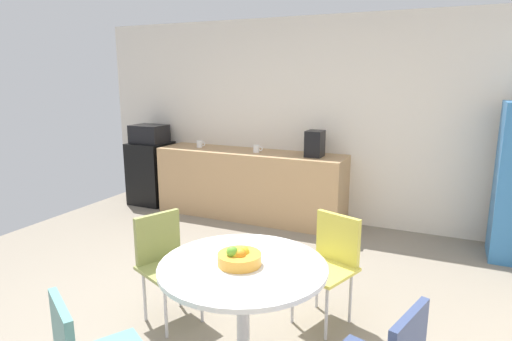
{
  "coord_description": "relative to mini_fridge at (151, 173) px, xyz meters",
  "views": [
    {
      "loc": [
        1.79,
        -2.37,
        1.87
      ],
      "look_at": [
        0.06,
        1.42,
        0.95
      ],
      "focal_mm": 30.12,
      "sensor_mm": 36.0,
      "label": 1
    }
  ],
  "objects": [
    {
      "name": "fruit_bowl",
      "position": [
        2.92,
        -2.88,
        0.35
      ],
      "size": [
        0.27,
        0.27,
        0.13
      ],
      "color": "gold",
      "rests_on": "round_table"
    },
    {
      "name": "microwave",
      "position": [
        0.0,
        0.0,
        0.59
      ],
      "size": [
        0.48,
        0.38,
        0.26
      ],
      "primitive_type": "cube",
      "color": "black",
      "rests_on": "mini_fridge"
    },
    {
      "name": "mug_green",
      "position": [
        0.85,
        0.01,
        0.49
      ],
      "size": [
        0.13,
        0.08,
        0.09
      ],
      "color": "white",
      "rests_on": "counter_block"
    },
    {
      "name": "counter_block",
      "position": [
        1.62,
        0.0,
        -0.01
      ],
      "size": [
        2.54,
        0.6,
        0.9
      ],
      "primitive_type": "cube",
      "color": "tan",
      "rests_on": "ground_plane"
    },
    {
      "name": "mug_white",
      "position": [
        1.74,
        -0.03,
        0.49
      ],
      "size": [
        0.13,
        0.08,
        0.09
      ],
      "color": "white",
      "rests_on": "counter_block"
    },
    {
      "name": "chair_yellow",
      "position": [
        3.25,
        -1.99,
        0.07
      ],
      "size": [
        0.54,
        0.54,
        0.83
      ],
      "color": "silver",
      "rests_on": "ground_plane"
    },
    {
      "name": "coffee_maker",
      "position": [
        2.51,
        0.0,
        0.6
      ],
      "size": [
        0.2,
        0.24,
        0.32
      ],
      "primitive_type": "cube",
      "color": "black",
      "rests_on": "counter_block"
    },
    {
      "name": "ground_plane",
      "position": [
        2.22,
        -2.65,
        -0.46
      ],
      "size": [
        6.0,
        6.0,
        0.0
      ],
      "primitive_type": "plane",
      "color": "gray"
    },
    {
      "name": "mini_fridge",
      "position": [
        0.0,
        0.0,
        0.0
      ],
      "size": [
        0.54,
        0.54,
        0.91
      ],
      "primitive_type": "cube",
      "color": "black",
      "rests_on": "ground_plane"
    },
    {
      "name": "wall_back",
      "position": [
        2.22,
        0.35,
        0.84
      ],
      "size": [
        6.0,
        0.1,
        2.6
      ],
      "primitive_type": "cube",
      "color": "silver",
      "rests_on": "ground_plane"
    },
    {
      "name": "round_table",
      "position": [
        2.93,
        -2.87,
        0.15
      ],
      "size": [
        1.03,
        1.03,
        0.76
      ],
      "color": "silver",
      "rests_on": "ground_plane"
    },
    {
      "name": "chair_olive",
      "position": [
        2.08,
        -2.5,
        0.07
      ],
      "size": [
        0.55,
        0.55,
        0.83
      ],
      "color": "silver",
      "rests_on": "ground_plane"
    }
  ]
}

